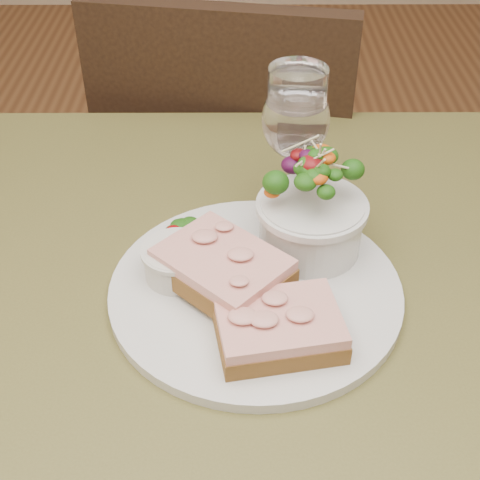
{
  "coord_description": "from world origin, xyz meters",
  "views": [
    {
      "loc": [
        0.01,
        -0.51,
        1.24
      ],
      "look_at": [
        0.01,
        0.02,
        0.81
      ],
      "focal_mm": 50.0,
      "sensor_mm": 36.0,
      "label": 1
    }
  ],
  "objects_px": {
    "sandwich_front": "(279,327)",
    "chair_far": "(238,255)",
    "salad_bowl": "(312,204)",
    "cafe_table": "(232,358)",
    "dinner_plate": "(255,290)",
    "wine_glass": "(295,124)",
    "sandwich_back": "(222,268)",
    "ramekin": "(177,261)"
  },
  "relations": [
    {
      "from": "sandwich_back",
      "to": "wine_glass",
      "type": "xyz_separation_m",
      "value": [
        0.08,
        0.14,
        0.09
      ]
    },
    {
      "from": "cafe_table",
      "to": "salad_bowl",
      "type": "xyz_separation_m",
      "value": [
        0.09,
        0.06,
        0.17
      ]
    },
    {
      "from": "chair_far",
      "to": "sandwich_back",
      "type": "bearing_deg",
      "value": 98.96
    },
    {
      "from": "sandwich_back",
      "to": "ramekin",
      "type": "distance_m",
      "value": 0.05
    },
    {
      "from": "sandwich_front",
      "to": "ramekin",
      "type": "distance_m",
      "value": 0.14
    },
    {
      "from": "cafe_table",
      "to": "chair_far",
      "type": "relative_size",
      "value": 0.89
    },
    {
      "from": "cafe_table",
      "to": "sandwich_front",
      "type": "height_order",
      "value": "sandwich_front"
    },
    {
      "from": "dinner_plate",
      "to": "sandwich_back",
      "type": "xyz_separation_m",
      "value": [
        -0.03,
        0.0,
        0.03
      ]
    },
    {
      "from": "sandwich_back",
      "to": "ramekin",
      "type": "xyz_separation_m",
      "value": [
        -0.05,
        0.02,
        -0.01
      ]
    },
    {
      "from": "cafe_table",
      "to": "wine_glass",
      "type": "relative_size",
      "value": 4.57
    },
    {
      "from": "sandwich_front",
      "to": "chair_far",
      "type": "bearing_deg",
      "value": 83.21
    },
    {
      "from": "dinner_plate",
      "to": "wine_glass",
      "type": "distance_m",
      "value": 0.19
    },
    {
      "from": "dinner_plate",
      "to": "salad_bowl",
      "type": "distance_m",
      "value": 0.11
    },
    {
      "from": "sandwich_back",
      "to": "wine_glass",
      "type": "distance_m",
      "value": 0.18
    },
    {
      "from": "salad_bowl",
      "to": "wine_glass",
      "type": "relative_size",
      "value": 0.73
    },
    {
      "from": "chair_far",
      "to": "salad_bowl",
      "type": "bearing_deg",
      "value": 108.79
    },
    {
      "from": "ramekin",
      "to": "wine_glass",
      "type": "distance_m",
      "value": 0.2
    },
    {
      "from": "chair_far",
      "to": "sandwich_front",
      "type": "xyz_separation_m",
      "value": [
        0.04,
        -0.68,
        0.48
      ]
    },
    {
      "from": "chair_far",
      "to": "sandwich_back",
      "type": "height_order",
      "value": "chair_far"
    },
    {
      "from": "sandwich_front",
      "to": "ramekin",
      "type": "xyz_separation_m",
      "value": [
        -0.1,
        0.09,
        0.0
      ]
    },
    {
      "from": "cafe_table",
      "to": "chair_far",
      "type": "height_order",
      "value": "chair_far"
    },
    {
      "from": "salad_bowl",
      "to": "cafe_table",
      "type": "bearing_deg",
      "value": -143.91
    },
    {
      "from": "ramekin",
      "to": "salad_bowl",
      "type": "bearing_deg",
      "value": 17.75
    },
    {
      "from": "sandwich_front",
      "to": "wine_glass",
      "type": "xyz_separation_m",
      "value": [
        0.03,
        0.22,
        0.1
      ]
    },
    {
      "from": "wine_glass",
      "to": "chair_far",
      "type": "bearing_deg",
      "value": 97.9
    },
    {
      "from": "cafe_table",
      "to": "dinner_plate",
      "type": "xyz_separation_m",
      "value": [
        0.02,
        -0.0,
        0.11
      ]
    },
    {
      "from": "cafe_table",
      "to": "ramekin",
      "type": "relative_size",
      "value": 11.68
    },
    {
      "from": "sandwich_front",
      "to": "wine_glass",
      "type": "height_order",
      "value": "wine_glass"
    },
    {
      "from": "chair_far",
      "to": "salad_bowl",
      "type": "height_order",
      "value": "chair_far"
    },
    {
      "from": "sandwich_back",
      "to": "dinner_plate",
      "type": "bearing_deg",
      "value": 42.75
    },
    {
      "from": "salad_bowl",
      "to": "chair_far",
      "type": "bearing_deg",
      "value": 98.35
    },
    {
      "from": "cafe_table",
      "to": "sandwich_front",
      "type": "relative_size",
      "value": 6.17
    },
    {
      "from": "dinner_plate",
      "to": "wine_glass",
      "type": "relative_size",
      "value": 1.75
    },
    {
      "from": "dinner_plate",
      "to": "ramekin",
      "type": "distance_m",
      "value": 0.09
    },
    {
      "from": "cafe_table",
      "to": "ramekin",
      "type": "xyz_separation_m",
      "value": [
        -0.06,
        0.02,
        0.13
      ]
    },
    {
      "from": "sandwich_front",
      "to": "salad_bowl",
      "type": "bearing_deg",
      "value": 63.47
    },
    {
      "from": "sandwich_front",
      "to": "sandwich_back",
      "type": "xyz_separation_m",
      "value": [
        -0.05,
        0.08,
        0.01
      ]
    },
    {
      "from": "chair_far",
      "to": "sandwich_back",
      "type": "xyz_separation_m",
      "value": [
        -0.02,
        -0.61,
        0.49
      ]
    },
    {
      "from": "ramekin",
      "to": "salad_bowl",
      "type": "relative_size",
      "value": 0.54
    },
    {
      "from": "cafe_table",
      "to": "sandwich_back",
      "type": "distance_m",
      "value": 0.14
    },
    {
      "from": "sandwich_back",
      "to": "sandwich_front",
      "type": "bearing_deg",
      "value": -11.16
    },
    {
      "from": "sandwich_front",
      "to": "wine_glass",
      "type": "relative_size",
      "value": 0.74
    }
  ]
}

